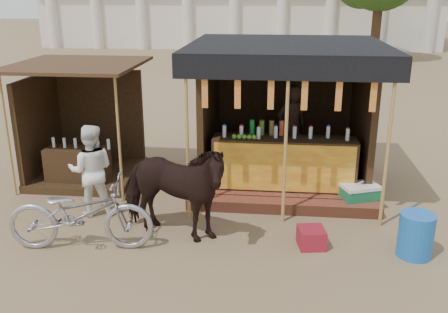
% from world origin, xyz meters
% --- Properties ---
extents(ground, '(120.00, 120.00, 0.00)m').
position_xyz_m(ground, '(0.00, 0.00, 0.00)').
color(ground, '#846B4C').
rests_on(ground, ground).
extents(main_stall, '(3.60, 3.61, 2.78)m').
position_xyz_m(main_stall, '(1.01, 3.36, 1.03)').
color(main_stall, brown).
rests_on(main_stall, ground).
extents(secondary_stall, '(2.40, 2.40, 2.38)m').
position_xyz_m(secondary_stall, '(-3.17, 3.24, 0.85)').
color(secondary_stall, '#3B2815').
rests_on(secondary_stall, ground).
extents(cow, '(2.05, 1.31, 1.60)m').
position_xyz_m(cow, '(-0.71, 0.77, 0.80)').
color(cow, black).
rests_on(cow, ground).
extents(motorbike, '(2.22, 0.98, 1.13)m').
position_xyz_m(motorbike, '(-2.01, 0.31, 0.56)').
color(motorbike, '#A09FA8').
rests_on(motorbike, ground).
extents(bystander, '(0.89, 0.75, 1.60)m').
position_xyz_m(bystander, '(-2.26, 1.52, 0.80)').
color(bystander, white).
rests_on(bystander, ground).
extents(blue_barrel, '(0.59, 0.59, 0.66)m').
position_xyz_m(blue_barrel, '(2.91, 0.60, 0.33)').
color(blue_barrel, '#175CB2').
rests_on(blue_barrel, ground).
extents(red_crate, '(0.45, 0.46, 0.30)m').
position_xyz_m(red_crate, '(1.43, 0.72, 0.15)').
color(red_crate, maroon).
rests_on(red_crate, ground).
extents(cooler, '(0.76, 0.64, 0.46)m').
position_xyz_m(cooler, '(2.34, 2.21, 0.23)').
color(cooler, '#186C40').
rests_on(cooler, ground).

